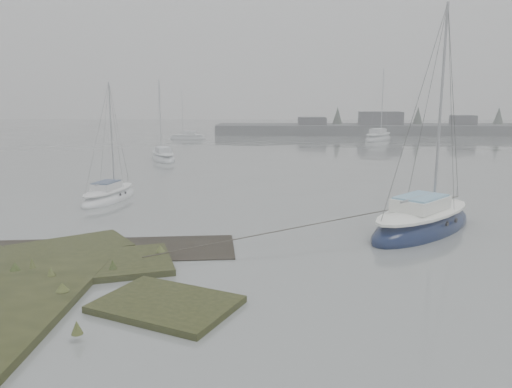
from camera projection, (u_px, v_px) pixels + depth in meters
The scene contains 7 objects.
ground at pixel (229, 161), 43.13m from camera, with size 160.00×160.00×0.00m, color slate.
far_shoreline at pixel (425, 128), 73.80m from camera, with size 60.00×8.00×4.15m.
sailboat_main at pixel (422, 224), 20.62m from camera, with size 6.52×6.62×9.87m.
sailboat_white at pixel (109, 196), 26.78m from camera, with size 2.59×5.01×6.75m.
sailboat_far_a at pixel (163, 157), 43.70m from camera, with size 3.62×5.56×7.48m.
sailboat_far_b at pixel (378, 138), 63.22m from camera, with size 5.60×6.99×9.68m.
sailboat_far_c at pixel (188, 138), 64.87m from camera, with size 4.88×2.00×6.71m.
Camera 1 is at (3.08, -12.83, 5.49)m, focal length 35.00 mm.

